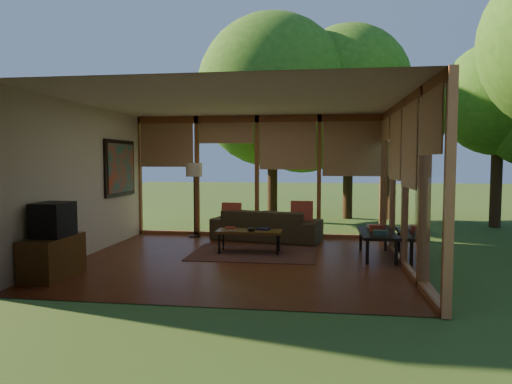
# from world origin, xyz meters

# --- Properties ---
(floor) EXTENTS (5.50, 5.50, 0.00)m
(floor) POSITION_xyz_m (0.00, 0.00, 0.00)
(floor) COLOR brown
(floor) RESTS_ON ground
(ceiling) EXTENTS (5.50, 5.50, 0.00)m
(ceiling) POSITION_xyz_m (0.00, 0.00, 2.70)
(ceiling) COLOR white
(ceiling) RESTS_ON ground
(wall_left) EXTENTS (0.04, 5.00, 2.70)m
(wall_left) POSITION_xyz_m (-2.75, 0.00, 1.35)
(wall_left) COLOR beige
(wall_left) RESTS_ON ground
(wall_front) EXTENTS (5.50, 0.04, 2.70)m
(wall_front) POSITION_xyz_m (0.00, -2.50, 1.35)
(wall_front) COLOR beige
(wall_front) RESTS_ON ground
(window_wall_back) EXTENTS (5.50, 0.12, 2.70)m
(window_wall_back) POSITION_xyz_m (0.00, 2.50, 1.35)
(window_wall_back) COLOR #9A582F
(window_wall_back) RESTS_ON ground
(window_wall_right) EXTENTS (0.12, 5.00, 2.70)m
(window_wall_right) POSITION_xyz_m (2.75, 0.00, 1.35)
(window_wall_right) COLOR #9A582F
(window_wall_right) RESTS_ON ground
(tree_nw) EXTENTS (4.27, 4.27, 5.79)m
(tree_nw) POSITION_xyz_m (0.06, 5.35, 3.65)
(tree_nw) COLOR #372314
(tree_nw) RESTS_ON ground
(tree_ne) EXTENTS (3.54, 3.54, 5.63)m
(tree_ne) POSITION_xyz_m (2.22, 6.15, 3.85)
(tree_ne) COLOR #372314
(tree_ne) RESTS_ON ground
(tree_far) EXTENTS (2.89, 2.89, 4.72)m
(tree_far) POSITION_xyz_m (5.87, 4.80, 3.26)
(tree_far) COLOR #372314
(tree_far) RESTS_ON ground
(rug) EXTENTS (2.25, 1.59, 0.01)m
(rug) POSITION_xyz_m (0.19, 0.61, 0.01)
(rug) COLOR brown
(rug) RESTS_ON floor
(sofa) EXTENTS (2.42, 1.35, 0.67)m
(sofa) POSITION_xyz_m (0.27, 2.00, 0.33)
(sofa) COLOR #3D331E
(sofa) RESTS_ON floor
(pillow_left) EXTENTS (0.41, 0.22, 0.43)m
(pillow_left) POSITION_xyz_m (-0.48, 1.95, 0.59)
(pillow_left) COLOR maroon
(pillow_left) RESTS_ON sofa
(pillow_right) EXTENTS (0.46, 0.25, 0.49)m
(pillow_right) POSITION_xyz_m (1.02, 1.95, 0.61)
(pillow_right) COLOR maroon
(pillow_right) RESTS_ON sofa
(ct_book_lower) EXTENTS (0.21, 0.18, 0.03)m
(ct_book_lower) POSITION_xyz_m (-0.24, 0.59, 0.44)
(ct_book_lower) COLOR #BBB4AA
(ct_book_lower) RESTS_ON coffee_table
(ct_book_upper) EXTENTS (0.19, 0.16, 0.03)m
(ct_book_upper) POSITION_xyz_m (-0.24, 0.59, 0.47)
(ct_book_upper) COLOR maroon
(ct_book_upper) RESTS_ON coffee_table
(ct_book_side) EXTENTS (0.26, 0.22, 0.03)m
(ct_book_side) POSITION_xyz_m (0.36, 0.72, 0.44)
(ct_book_side) COLOR black
(ct_book_side) RESTS_ON coffee_table
(ct_bowl) EXTENTS (0.16, 0.16, 0.07)m
(ct_bowl) POSITION_xyz_m (0.16, 0.54, 0.46)
(ct_bowl) COLOR black
(ct_bowl) RESTS_ON coffee_table
(media_cabinet) EXTENTS (0.50, 1.00, 0.60)m
(media_cabinet) POSITION_xyz_m (-2.47, -1.48, 0.30)
(media_cabinet) COLOR brown
(media_cabinet) RESTS_ON floor
(television) EXTENTS (0.45, 0.55, 0.50)m
(television) POSITION_xyz_m (-2.45, -1.48, 0.85)
(television) COLOR black
(television) RESTS_ON media_cabinet
(console_book_a) EXTENTS (0.27, 0.22, 0.08)m
(console_book_a) POSITION_xyz_m (2.40, 0.20, 0.50)
(console_book_a) COLOR #2F524B
(console_book_a) RESTS_ON side_console
(console_book_b) EXTENTS (0.25, 0.20, 0.11)m
(console_book_b) POSITION_xyz_m (2.40, 0.65, 0.51)
(console_book_b) COLOR maroon
(console_book_b) RESTS_ON side_console
(console_book_c) EXTENTS (0.26, 0.21, 0.06)m
(console_book_c) POSITION_xyz_m (2.40, 1.05, 0.49)
(console_book_c) COLOR #BBB4AA
(console_book_c) RESTS_ON side_console
(floor_lamp) EXTENTS (0.36, 0.36, 1.65)m
(floor_lamp) POSITION_xyz_m (-1.37, 2.24, 1.41)
(floor_lamp) COLOR black
(floor_lamp) RESTS_ON floor
(coffee_table) EXTENTS (1.20, 0.50, 0.43)m
(coffee_table) POSITION_xyz_m (0.11, 0.64, 0.39)
(coffee_table) COLOR brown
(coffee_table) RESTS_ON floor
(side_console) EXTENTS (0.60, 1.40, 0.46)m
(side_console) POSITION_xyz_m (2.40, 0.60, 0.41)
(side_console) COLOR black
(side_console) RESTS_ON floor
(wall_painting) EXTENTS (0.06, 1.35, 1.15)m
(wall_painting) POSITION_xyz_m (-2.71, 1.40, 1.55)
(wall_painting) COLOR black
(wall_painting) RESTS_ON wall_left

